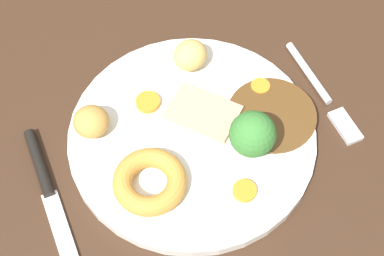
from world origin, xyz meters
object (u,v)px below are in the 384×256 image
dinner_plate (192,136)px  carrot_coin_back (148,102)px  yorkshire_pudding (150,181)px  roast_potato_left (190,55)px  knife (47,189)px  meat_slice_main (203,112)px  carrot_coin_front (260,86)px  broccoli_floret (253,134)px  roast_potato_right (91,122)px  fork (323,94)px  carrot_coin_side (245,191)px

dinner_plate → carrot_coin_back: size_ratio=9.84×
yorkshire_pudding → carrot_coin_back: size_ratio=2.77×
roast_potato_left → knife: 22.11cm
meat_slice_main → carrot_coin_front: meat_slice_main is taller
yorkshire_pudding → roast_potato_left: roast_potato_left is taller
yorkshire_pudding → broccoli_floret: (-11.32, 0.23, 2.51)cm
dinner_plate → yorkshire_pudding: (6.49, 4.35, 1.75)cm
meat_slice_main → roast_potato_right: 12.36cm
carrot_coin_front → fork: bearing=155.9°
fork → knife: (33.07, -0.30, 0.06)cm
roast_potato_left → broccoli_floret: size_ratio=0.68×
roast_potato_left → carrot_coin_side: (1.23, 17.68, -1.40)cm
carrot_coin_front → broccoli_floret: broccoli_floret is taller
carrot_coin_side → broccoli_floret: size_ratio=0.41×
roast_potato_right → knife: 8.49cm
roast_potato_right → carrot_coin_front: size_ratio=1.78×
carrot_coin_back → knife: 14.57cm
dinner_plate → roast_potato_left: size_ratio=6.61×
dinner_plate → knife: 16.55cm
roast_potato_right → carrot_coin_side: roast_potato_right is taller
meat_slice_main → carrot_coin_side: size_ratio=3.09×
roast_potato_right → broccoli_floret: size_ratio=0.65×
broccoli_floret → dinner_plate: bearing=-43.5°
meat_slice_main → knife: bearing=5.7°
dinner_plate → roast_potato_right: (9.91, -4.60, 2.28)cm
roast_potato_left → fork: 16.26cm
dinner_plate → roast_potato_left: (-3.47, -8.96, 2.41)cm
meat_slice_main → carrot_coin_side: bearing=90.9°
roast_potato_left → broccoli_floret: bearing=95.7°
roast_potato_right → carrot_coin_back: size_ratio=1.42×
roast_potato_left → carrot_coin_front: roast_potato_left is taller
carrot_coin_back → broccoli_floret: bearing=128.3°
roast_potato_right → carrot_coin_front: roast_potato_right is taller
roast_potato_right → carrot_coin_side: bearing=132.4°
knife → meat_slice_main: bearing=94.9°
carrot_coin_side → roast_potato_right: bearing=-47.6°
carrot_coin_front → carrot_coin_side: carrot_coin_side is taller
carrot_coin_back → broccoli_floret: (-7.96, 10.07, 3.22)cm
roast_potato_left → roast_potato_right: 14.07cm
yorkshire_pudding → fork: yorkshire_pudding is taller
dinner_plate → carrot_coin_back: bearing=-60.3°
roast_potato_right → fork: bearing=169.4°
meat_slice_main → roast_potato_left: (-1.40, -7.16, 1.31)cm
carrot_coin_front → carrot_coin_side: (7.44, 11.43, 0.11)cm
carrot_coin_back → carrot_coin_front: bearing=167.7°
roast_potato_left → roast_potato_right: size_ratio=1.05×
carrot_coin_side → roast_potato_left: bearing=-94.0°
carrot_coin_back → knife: size_ratio=0.15×
carrot_coin_back → knife: bearing=22.5°
roast_potato_right → knife: roast_potato_right is taller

